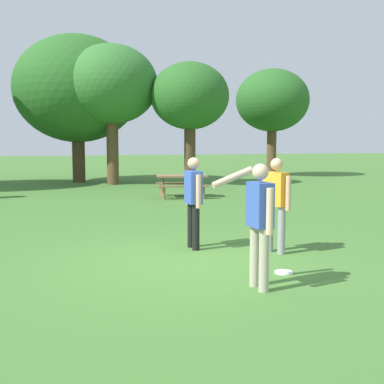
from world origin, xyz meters
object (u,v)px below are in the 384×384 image
at_px(frisbee, 284,272).
at_px(person_bystander, 276,199).
at_px(picnic_table_near, 182,181).
at_px(tree_back_right, 272,101).
at_px(tree_back_left, 190,97).
at_px(person_thrower, 259,216).
at_px(tree_far_right, 77,89).
at_px(person_catcher, 193,197).
at_px(tree_slender_mid, 111,85).

bearing_deg(frisbee, person_bystander, 68.28).
bearing_deg(picnic_table_near, tree_back_right, 47.41).
bearing_deg(tree_back_left, person_thrower, -103.83).
distance_m(person_thrower, tree_far_right, 18.07).
relative_size(picnic_table_near, tree_back_left, 0.36).
bearing_deg(person_thrower, tree_back_left, 76.17).
relative_size(picnic_table_near, tree_back_right, 0.33).
bearing_deg(tree_back_right, person_bystander, -116.55).
relative_size(tree_back_left, tree_back_right, 0.91).
distance_m(person_catcher, tree_back_left, 12.95).
bearing_deg(tree_back_right, tree_far_right, -175.98).
bearing_deg(tree_far_right, tree_back_left, -34.64).
distance_m(person_catcher, tree_far_right, 15.60).
height_order(person_bystander, tree_back_left, tree_back_left).
bearing_deg(tree_back_left, tree_slender_mid, 156.70).
bearing_deg(tree_far_right, picnic_table_near, -68.82).
height_order(person_thrower, person_catcher, same).
xyz_separation_m(person_catcher, tree_slender_mid, (0.50, 13.45, 3.43)).
distance_m(person_catcher, frisbee, 2.29).
xyz_separation_m(frisbee, picnic_table_near, (1.28, 9.69, 0.55)).
bearing_deg(tree_far_right, person_bystander, -82.48).
relative_size(picnic_table_near, tree_far_right, 0.28).
bearing_deg(person_bystander, picnic_table_near, 84.68).
height_order(person_catcher, tree_slender_mid, tree_slender_mid).
bearing_deg(tree_back_right, frisbee, -116.23).
height_order(person_catcher, tree_back_right, tree_back_right).
xyz_separation_m(picnic_table_near, tree_back_left, (1.63, 4.34, 3.27)).
relative_size(tree_far_right, tree_slender_mid, 1.11).
distance_m(person_catcher, person_bystander, 1.45).
bearing_deg(frisbee, tree_slender_mid, 91.00).
distance_m(person_bystander, tree_slender_mid, 14.61).
relative_size(person_thrower, tree_back_left, 0.31).
relative_size(person_bystander, frisbee, 5.99).
distance_m(tree_far_right, tree_slender_mid, 2.22).
distance_m(picnic_table_near, tree_slender_mid, 7.04).
distance_m(person_thrower, picnic_table_near, 10.46).
bearing_deg(person_catcher, person_thrower, -88.11).
bearing_deg(person_bystander, tree_far_right, 97.52).
bearing_deg(person_thrower, person_catcher, 91.89).
bearing_deg(tree_back_left, person_catcher, -106.94).
height_order(frisbee, tree_back_right, tree_back_right).
xyz_separation_m(person_bystander, picnic_table_near, (0.79, 8.47, -0.38)).
distance_m(person_thrower, person_bystander, 2.15).
bearing_deg(person_bystander, person_catcher, 149.87).
xyz_separation_m(person_thrower, tree_back_right, (9.50, 18.46, 3.14)).
bearing_deg(person_thrower, tree_far_right, 93.00).
xyz_separation_m(person_catcher, person_bystander, (1.26, -0.73, 0.00)).
distance_m(frisbee, tree_back_left, 14.83).
height_order(frisbee, tree_slender_mid, tree_slender_mid).
bearing_deg(person_catcher, frisbee, -68.44).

